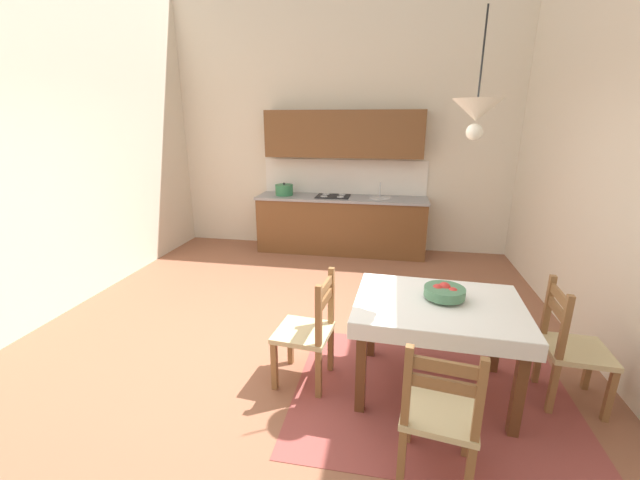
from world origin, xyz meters
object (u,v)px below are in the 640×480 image
dining_chair_camera_side (439,414)px  fruit_bowl (444,292)px  dining_chair_tv_side (308,332)px  dining_table (437,319)px  kitchen_cabinetry (341,199)px  dining_chair_window_side (571,348)px  pendant_lamp (477,111)px

dining_chair_camera_side → fruit_bowl: size_ratio=3.10×
dining_chair_tv_side → dining_table: bearing=3.9°
kitchen_cabinetry → dining_chair_tv_side: kitchen_cabinetry is taller
dining_table → dining_chair_window_side: 0.98m
dining_chair_window_side → fruit_bowl: dining_chair_window_side is taller
dining_table → dining_chair_camera_side: bearing=-93.7°
kitchen_cabinetry → dining_chair_camera_side: (1.11, -4.15, -0.41)m
dining_chair_camera_side → dining_table: bearing=86.3°
fruit_bowl → dining_chair_camera_side: bearing=-96.1°
kitchen_cabinetry → dining_table: bearing=-70.7°
fruit_bowl → kitchen_cabinetry: bearing=110.3°
dining_table → kitchen_cabinetry: bearing=109.3°
dining_chair_tv_side → pendant_lamp: pendant_lamp is taller
pendant_lamp → dining_chair_tv_side: bearing=-173.1°
dining_chair_window_side → pendant_lamp: size_ratio=1.16×
dining_table → pendant_lamp: size_ratio=1.57×
dining_chair_window_side → dining_chair_camera_side: (-1.02, -0.88, 0.00)m
dining_chair_camera_side → dining_chair_window_side: bearing=40.8°
dining_chair_camera_side → pendant_lamp: pendant_lamp is taller
dining_chair_window_side → dining_chair_camera_side: bearing=-139.2°
kitchen_cabinetry → dining_chair_tv_side: bearing=-86.8°
dining_chair_tv_side → dining_chair_camera_side: size_ratio=1.00×
dining_chair_window_side → dining_chair_camera_side: 1.35m
pendant_lamp → fruit_bowl: bearing=-174.4°
dining_chair_tv_side → fruit_bowl: bearing=7.0°
dining_chair_tv_side → dining_chair_window_side: bearing=3.6°
dining_table → dining_chair_tv_side: size_ratio=1.36×
dining_chair_window_side → pendant_lamp: 1.85m
dining_table → dining_chair_tv_side: bearing=-176.1°
kitchen_cabinetry → pendant_lamp: (1.30, -3.26, 1.24)m
kitchen_cabinetry → dining_chair_window_side: 3.93m
dining_chair_camera_side → fruit_bowl: (0.09, 0.88, 0.37)m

